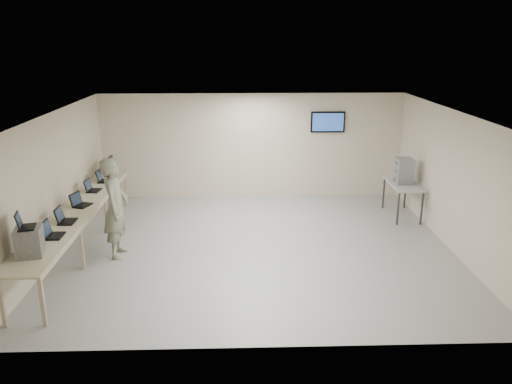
{
  "coord_description": "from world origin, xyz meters",
  "views": [
    {
      "loc": [
        -0.32,
        -9.57,
        4.22
      ],
      "look_at": [
        0.0,
        0.2,
        1.15
      ],
      "focal_mm": 35.0,
      "sensor_mm": 36.0,
      "label": 1
    }
  ],
  "objects_px": {
    "workbench": "(79,212)",
    "side_table": "(403,186)",
    "equipment_box": "(29,241)",
    "soldier": "(116,208)"
  },
  "relations": [
    {
      "from": "workbench",
      "to": "equipment_box",
      "type": "height_order",
      "value": "equipment_box"
    },
    {
      "from": "workbench",
      "to": "side_table",
      "type": "relative_size",
      "value": 4.26
    },
    {
      "from": "workbench",
      "to": "side_table",
      "type": "bearing_deg",
      "value": 14.0
    },
    {
      "from": "soldier",
      "to": "side_table",
      "type": "bearing_deg",
      "value": -73.08
    },
    {
      "from": "soldier",
      "to": "side_table",
      "type": "relative_size",
      "value": 1.43
    },
    {
      "from": "equipment_box",
      "to": "soldier",
      "type": "bearing_deg",
      "value": 53.12
    },
    {
      "from": "equipment_box",
      "to": "side_table",
      "type": "bearing_deg",
      "value": 16.67
    },
    {
      "from": "soldier",
      "to": "side_table",
      "type": "height_order",
      "value": "soldier"
    },
    {
      "from": "equipment_box",
      "to": "soldier",
      "type": "distance_m",
      "value": 2.13
    },
    {
      "from": "workbench",
      "to": "equipment_box",
      "type": "relative_size",
      "value": 13.07
    }
  ]
}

